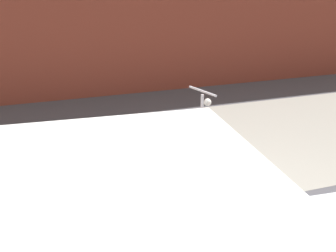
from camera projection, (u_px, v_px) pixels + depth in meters
ground_plane at (194, 213)px, 4.74m from camera, size 80.00×80.00×0.00m
sidewalk_slab at (150, 153)px, 6.28m from camera, size 36.00×3.50×0.01m
motorcycle_red at (157, 144)px, 5.61m from camera, size 1.96×0.79×1.03m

